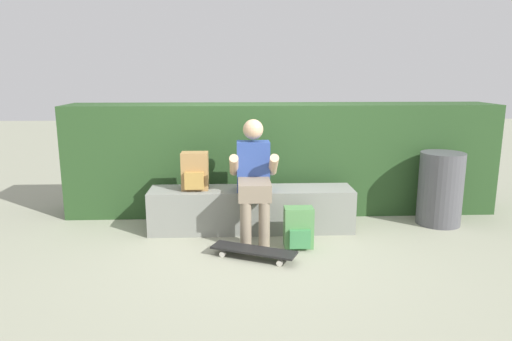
{
  "coord_description": "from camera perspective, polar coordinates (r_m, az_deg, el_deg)",
  "views": [
    {
      "loc": [
        -0.16,
        -4.52,
        1.69
      ],
      "look_at": [
        0.05,
        0.24,
        0.67
      ],
      "focal_mm": 32.43,
      "sensor_mm": 36.0,
      "label": 1
    }
  ],
  "objects": [
    {
      "name": "bench_main",
      "position": [
        5.01,
        -0.55,
        -4.8
      ],
      "size": [
        2.18,
        0.45,
        0.46
      ],
      "color": "gray",
      "rests_on": "ground"
    },
    {
      "name": "backpack_on_ground",
      "position": [
        4.56,
        5.28,
        -7.1
      ],
      "size": [
        0.28,
        0.23,
        0.4
      ],
      "color": "#51894C",
      "rests_on": "ground"
    },
    {
      "name": "trash_bin",
      "position": [
        5.56,
        21.79,
        -2.09
      ],
      "size": [
        0.48,
        0.48,
        0.82
      ],
      "color": "#4C4C51",
      "rests_on": "ground"
    },
    {
      "name": "hedge_row",
      "position": [
        5.65,
        3.19,
        1.55
      ],
      "size": [
        5.09,
        0.65,
        1.31
      ],
      "color": "#284722",
      "rests_on": "ground"
    },
    {
      "name": "ground_plane",
      "position": [
        4.82,
        -0.44,
        -8.38
      ],
      "size": [
        24.0,
        24.0,
        0.0
      ],
      "primitive_type": "plane",
      "color": "gray"
    },
    {
      "name": "skateboard_near_person",
      "position": [
        4.31,
        -0.31,
        -9.86
      ],
      "size": [
        0.81,
        0.51,
        0.09
      ],
      "color": "black",
      "rests_on": "ground"
    },
    {
      "name": "person_skater",
      "position": [
        4.7,
        -0.28,
        -0.57
      ],
      "size": [
        0.49,
        0.62,
        1.21
      ],
      "color": "#2D4793",
      "rests_on": "ground"
    },
    {
      "name": "backpack_on_bench",
      "position": [
        4.91,
        -7.54,
        -0.15
      ],
      "size": [
        0.28,
        0.23,
        0.4
      ],
      "color": "#A37A47",
      "rests_on": "bench_main"
    }
  ]
}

